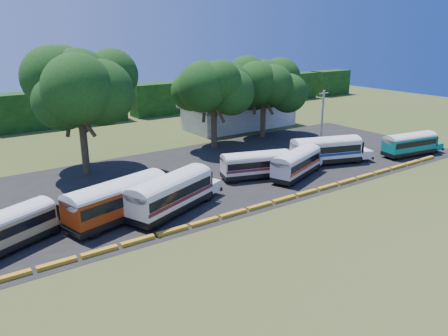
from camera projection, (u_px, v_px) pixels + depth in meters
ground at (279, 207)px, 39.90m from camera, size 160.00×160.00×0.00m
asphalt_strip at (215, 172)px, 49.82m from camera, size 64.00×24.00×0.02m
curb at (272, 203)px, 40.64m from camera, size 53.70×0.45×0.30m
terminal_building at (240, 115)px, 72.57m from camera, size 19.00×9.00×4.00m
treeline_backdrop at (96, 105)px, 76.51m from camera, size 130.00×4.00×6.00m
bus_beige at (6, 228)px, 31.75m from camera, size 9.36×5.87×3.04m
bus_red at (120, 198)px, 36.56m from camera, size 11.34×5.42×3.62m
bus_cream_west at (172, 191)px, 38.23m from camera, size 10.92×6.48×3.53m
bus_cream_east at (257, 163)px, 47.35m from camera, size 9.37×4.90×3.00m
bus_white_red at (297, 162)px, 47.68m from camera, size 9.59×5.45×3.09m
bus_white_blue at (327, 149)px, 52.40m from camera, size 10.46×5.56×3.35m
bus_teal at (411, 143)px, 55.96m from camera, size 9.31×3.61×2.98m
tree_west at (78, 84)px, 46.36m from camera, size 10.23×10.23×13.80m
tree_center at (214, 86)px, 57.64m from camera, size 8.58×8.58×11.67m
tree_east at (264, 83)px, 64.25m from camera, size 9.26×9.26×11.52m
utility_pole at (322, 119)px, 58.30m from camera, size 1.60×0.30×8.00m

